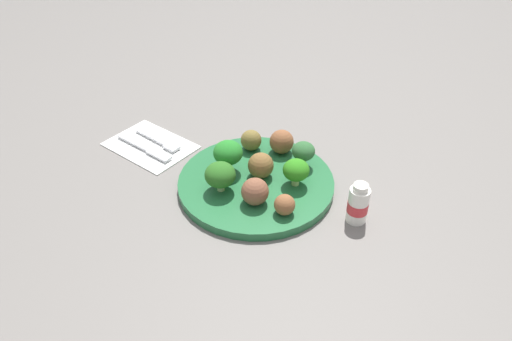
{
  "coord_description": "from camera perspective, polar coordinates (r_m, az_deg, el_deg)",
  "views": [
    {
      "loc": [
        0.42,
        -0.53,
        0.54
      ],
      "look_at": [
        0.0,
        0.0,
        0.04
      ],
      "focal_mm": 33.44,
      "sensor_mm": 36.0,
      "label": 1
    }
  ],
  "objects": [
    {
      "name": "meatball_front_right",
      "position": [
        0.92,
        -0.59,
        3.65
      ],
      "size": [
        0.04,
        0.04,
        0.04
      ],
      "primitive_type": "sphere",
      "color": "brown",
      "rests_on": "plate"
    },
    {
      "name": "broccoli_floret_near_rim",
      "position": [
        0.83,
        4.82,
        0.02
      ],
      "size": [
        0.05,
        0.05,
        0.05
      ],
      "color": "#A0C872",
      "rests_on": "plate"
    },
    {
      "name": "meatball_back_right",
      "position": [
        0.91,
        3.08,
        3.46
      ],
      "size": [
        0.05,
        0.05,
        0.05
      ],
      "primitive_type": "sphere",
      "color": "brown",
      "rests_on": "plate"
    },
    {
      "name": "meatball_near_rim",
      "position": [
        0.78,
        3.44,
        -4.1
      ],
      "size": [
        0.04,
        0.04,
        0.04
      ],
      "primitive_type": "sphere",
      "color": "brown",
      "rests_on": "plate"
    },
    {
      "name": "napkin",
      "position": [
        0.99,
        -12.52,
        2.98
      ],
      "size": [
        0.17,
        0.12,
        0.01
      ],
      "primitive_type": "cube",
      "rotation": [
        0.0,
        0.0,
        0.01
      ],
      "color": "white",
      "rests_on": "ground_plane"
    },
    {
      "name": "broccoli_floret_front_right",
      "position": [
        0.87,
        5.69,
        2.27
      ],
      "size": [
        0.04,
        0.04,
        0.05
      ],
      "color": "#A6C768",
      "rests_on": "plate"
    },
    {
      "name": "yogurt_bottle",
      "position": [
        0.79,
        12.1,
        -3.99
      ],
      "size": [
        0.03,
        0.03,
        0.07
      ],
      "color": "white",
      "rests_on": "ground_plane"
    },
    {
      "name": "ground_plane",
      "position": [
        0.86,
        -0.0,
        -1.91
      ],
      "size": [
        4.0,
        4.0,
        0.0
      ],
      "primitive_type": "plane",
      "color": "slate"
    },
    {
      "name": "broccoli_floret_mid_right",
      "position": [
        0.85,
        -3.37,
        2.1
      ],
      "size": [
        0.05,
        0.05,
        0.06
      ],
      "color": "#A8B971",
      "rests_on": "plate"
    },
    {
      "name": "broccoli_floret_center",
      "position": [
        0.81,
        -4.3,
        -0.54
      ],
      "size": [
        0.05,
        0.05,
        0.05
      ],
      "color": "#A4C77A",
      "rests_on": "plate"
    },
    {
      "name": "meatball_front_left",
      "position": [
        0.85,
        0.51,
        0.64
      ],
      "size": [
        0.05,
        0.05,
        0.05
      ],
      "primitive_type": "sphere",
      "color": "brown",
      "rests_on": "plate"
    },
    {
      "name": "knife",
      "position": [
        0.97,
        -13.06,
        2.61
      ],
      "size": [
        0.15,
        0.02,
        0.01
      ],
      "color": "silver",
      "rests_on": "napkin"
    },
    {
      "name": "plate",
      "position": [
        0.86,
        -0.0,
        -1.49
      ],
      "size": [
        0.28,
        0.28,
        0.02
      ],
      "primitive_type": "cylinder",
      "color": "#236638",
      "rests_on": "ground_plane"
    },
    {
      "name": "fork",
      "position": [
        0.99,
        -11.5,
        3.53
      ],
      "size": [
        0.12,
        0.02,
        0.01
      ],
      "color": "silver",
      "rests_on": "napkin"
    },
    {
      "name": "meatball_back_left",
      "position": [
        0.79,
        -0.13,
        -2.53
      ],
      "size": [
        0.05,
        0.05,
        0.05
      ],
      "primitive_type": "sphere",
      "color": "brown",
      "rests_on": "plate"
    }
  ]
}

